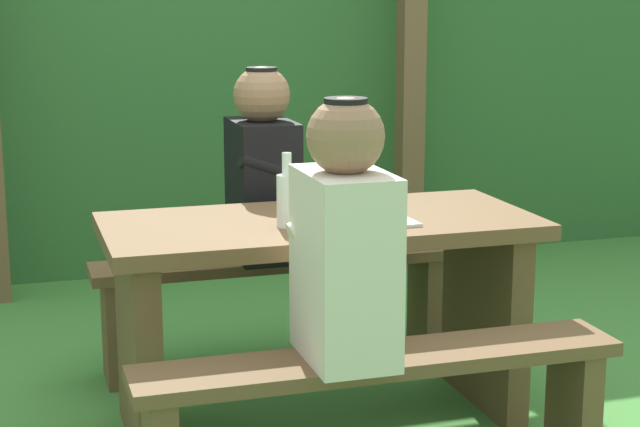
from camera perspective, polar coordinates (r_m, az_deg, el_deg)
ground_plane at (r=3.62m, az=-0.00°, el=-11.22°), size 12.00×12.00×0.00m
hedge_backdrop at (r=5.65m, az=-7.15°, el=7.95°), size 6.40×0.64×2.07m
pergola_post_right at (r=5.38m, az=4.95°, el=6.95°), size 0.12×0.12×1.91m
picnic_table at (r=3.45m, az=-0.00°, el=-3.87°), size 1.40×0.64×0.70m
bench_near at (r=2.99m, az=3.28°, el=-9.84°), size 1.40×0.24×0.44m
bench_far at (r=4.03m, az=-2.40°, el=-4.01°), size 1.40×0.24×0.44m
person_white_shirt at (r=2.82m, az=1.35°, el=-1.48°), size 0.25×0.35×0.72m
person_black_coat at (r=3.92m, az=-3.13°, el=2.32°), size 0.25×0.35×0.72m
drinking_glass at (r=3.40m, az=3.71°, el=0.38°), size 0.08×0.08×0.08m
bottle_left at (r=3.27m, az=-1.81°, el=0.85°), size 0.07×0.07×0.23m
bottle_right at (r=3.43m, az=0.44°, el=1.63°), size 0.06×0.06×0.25m
cell_phone at (r=3.34m, az=4.56°, el=-0.44°), size 0.08×0.14×0.01m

